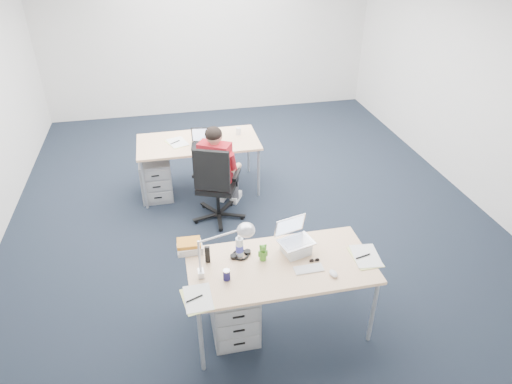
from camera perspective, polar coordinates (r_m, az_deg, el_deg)
The scene contains 24 objects.
floor at distance 6.07m, azimuth -1.16°, elevation -1.61°, with size 7.00×7.00×0.00m, color black.
room at distance 5.33m, azimuth -1.36°, elevation 14.00°, with size 6.02×7.02×2.80m.
desk_near at distance 4.02m, azimuth 3.10°, elevation -9.50°, with size 1.60×0.80×0.73m.
desk_far at distance 6.16m, azimuth -7.23°, elevation 5.93°, with size 1.60×0.80×0.73m.
office_chair at distance 5.67m, azimuth -4.86°, elevation -0.81°, with size 0.86×0.86×1.05m.
seated_person at distance 5.65m, azimuth -4.55°, elevation 2.88°, with size 0.60×0.73×1.23m.
drawer_pedestal_near at distance 4.24m, azimuth -2.79°, elevation -14.41°, with size 0.40×0.50×0.55m, color #939597.
drawer_pedestal_far at distance 6.28m, azimuth -12.37°, elevation 1.75°, with size 0.40×0.50×0.55m, color #939597.
silver_laptop at distance 4.02m, azimuth 5.09°, elevation -5.80°, with size 0.29×0.23×0.31m, color silver, non-canonical shape.
wireless_keyboard at distance 3.95m, azimuth 6.60°, elevation -9.52°, with size 0.25×0.10×0.01m, color white.
computer_mouse at distance 3.92m, azimuth 9.65°, elevation -10.02°, with size 0.06×0.10×0.03m, color white.
headphones at distance 4.06m, azimuth -1.94°, elevation -7.79°, with size 0.20×0.15×0.03m, color black, non-canonical shape.
can_koozie at distance 3.81m, azimuth -3.69°, elevation -10.29°, with size 0.06×0.06×0.10m, color #181646.
water_bottle at distance 4.00m, azimuth -2.08°, elevation -6.76°, with size 0.07×0.07×0.22m, color silver.
bear_figurine at distance 3.98m, azimuth 0.88°, elevation -7.52°, with size 0.09×0.07×0.16m, color #2E7E21, non-canonical shape.
book_stack at distance 4.13m, azimuth -8.30°, elevation -6.72°, with size 0.22×0.17×0.10m, color silver.
cordless_phone at distance 3.97m, azimuth -6.08°, elevation -7.78°, with size 0.04×0.03×0.16m, color black.
papers_left at distance 3.69m, azimuth -7.39°, elevation -13.14°, with size 0.21×0.30×0.01m, color #E9ED89.
papers_right at distance 4.16m, azimuth 13.49°, elevation -7.89°, with size 0.22×0.32×0.01m, color #E9ED89.
sunglasses at distance 4.03m, azimuth 7.32°, elevation -8.49°, with size 0.09×0.04×0.02m, color black, non-canonical shape.
desk_lamp at distance 3.74m, azimuth -4.83°, elevation -7.29°, with size 0.44×0.16×0.50m, color silver, non-canonical shape.
dark_laptop at distance 5.93m, azimuth -6.56°, elevation 6.72°, with size 0.33×0.32×0.24m, color black, non-canonical shape.
far_cup at distance 6.27m, azimuth -2.20°, elevation 7.61°, with size 0.07×0.07×0.10m, color white.
far_papers at distance 6.12m, azimuth -9.87°, elevation 6.08°, with size 0.22×0.31×0.01m, color white.
Camera 1 is at (-0.95, -5.00, 3.31)m, focal length 32.00 mm.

